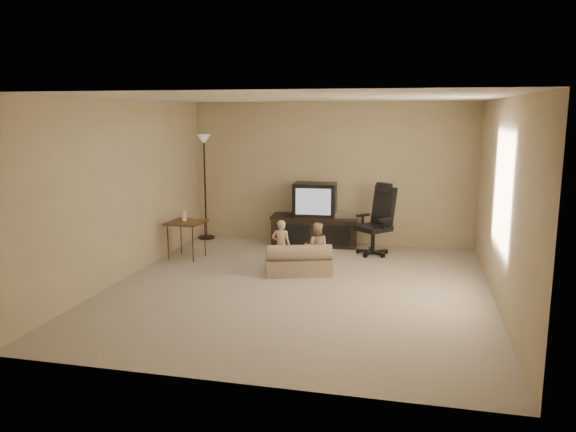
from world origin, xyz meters
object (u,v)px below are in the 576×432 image
at_px(floor_lamp, 204,163).
at_px(toddler_right, 317,247).
at_px(child_sofa, 299,262).
at_px(office_chair, 376,229).
at_px(tv_stand, 315,220).
at_px(side_table, 186,223).
at_px(toddler_left, 281,246).

bearing_deg(floor_lamp, toddler_right, -35.51).
bearing_deg(child_sofa, office_chair, 37.90).
height_order(tv_stand, side_table, tv_stand).
distance_m(side_table, toddler_right, 2.21).
xyz_separation_m(office_chair, side_table, (-2.96, -0.94, 0.16)).
height_order(tv_stand, floor_lamp, floor_lamp).
bearing_deg(office_chair, floor_lamp, -146.35).
bearing_deg(office_chair, tv_stand, -158.43).
xyz_separation_m(side_table, child_sofa, (1.95, -0.49, -0.39)).
distance_m(tv_stand, toddler_right, 1.68).
xyz_separation_m(tv_stand, office_chair, (1.11, -0.41, -0.03)).
relative_size(tv_stand, floor_lamp, 0.82).
xyz_separation_m(tv_stand, child_sofa, (0.10, -1.85, -0.27)).
height_order(side_table, toddler_right, side_table).
height_order(tv_stand, toddler_left, tv_stand).
height_order(side_table, child_sofa, side_table).
bearing_deg(tv_stand, floor_lamp, 174.67).
relative_size(side_table, toddler_right, 1.10).
relative_size(side_table, toddler_left, 1.05).
height_order(toddler_left, toddler_right, toddler_left).
bearing_deg(tv_stand, toddler_right, -82.63).
height_order(tv_stand, office_chair, office_chair).
height_order(office_chair, toddler_right, office_chair).
xyz_separation_m(tv_stand, toddler_left, (-0.19, -1.75, -0.07)).
bearing_deg(floor_lamp, office_chair, -8.45).
xyz_separation_m(floor_lamp, toddler_left, (1.88, -1.81, -1.02)).
height_order(child_sofa, toddler_left, toddler_left).
relative_size(floor_lamp, child_sofa, 1.83).
height_order(side_table, floor_lamp, floor_lamp).
bearing_deg(side_table, child_sofa, -14.16).
xyz_separation_m(child_sofa, toddler_left, (-0.28, 0.10, 0.20)).
bearing_deg(toddler_right, floor_lamp, -43.14).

